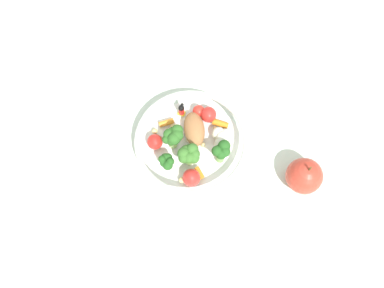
# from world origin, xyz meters

# --- Properties ---
(ground_plane) EXTENTS (2.40, 2.40, 0.00)m
(ground_plane) POSITION_xyz_m (0.00, 0.00, 0.00)
(ground_plane) COLOR silver
(food_container) EXTENTS (0.22, 0.22, 0.07)m
(food_container) POSITION_xyz_m (0.01, -0.00, 0.03)
(food_container) COLOR white
(food_container) RESTS_ON ground_plane
(loose_apple) EXTENTS (0.07, 0.07, 0.08)m
(loose_apple) POSITION_xyz_m (0.09, -0.20, 0.03)
(loose_apple) COLOR #BC3828
(loose_apple) RESTS_ON ground_plane
(folded_napkin) EXTENTS (0.16, 0.16, 0.01)m
(folded_napkin) POSITION_xyz_m (-0.17, 0.09, 0.00)
(folded_napkin) COLOR white
(folded_napkin) RESTS_ON ground_plane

